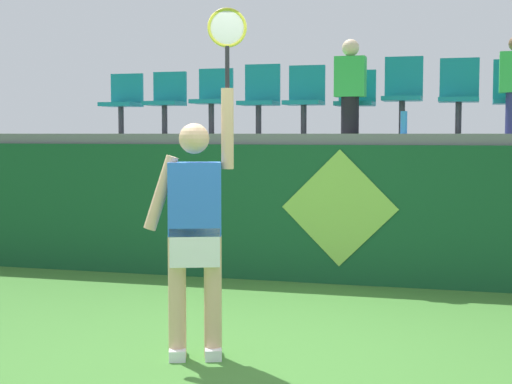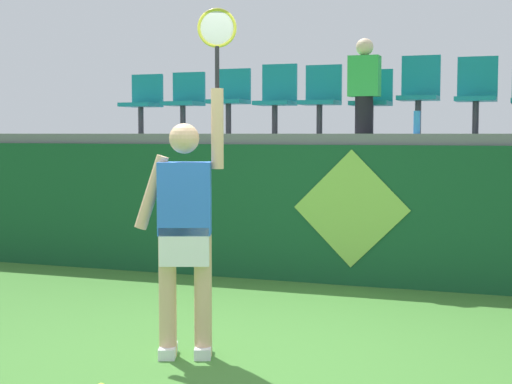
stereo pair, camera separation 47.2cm
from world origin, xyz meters
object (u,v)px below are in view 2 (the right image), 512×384
water_bottle (417,122)px  stadium_chair_4 (321,96)px  stadium_chair_6 (419,90)px  tennis_player (186,225)px  stadium_chair_2 (231,97)px  stadium_chair_5 (372,98)px  stadium_chair_1 (185,99)px  stadium_chair_7 (477,91)px  spectator_2 (364,84)px  stadium_chair_0 (143,100)px  stadium_chair_3 (277,96)px

water_bottle → stadium_chair_4: stadium_chair_4 is taller
stadium_chair_6 → tennis_player: bearing=-106.4°
stadium_chair_2 → stadium_chair_5: (1.77, -0.00, -0.04)m
stadium_chair_1 → stadium_chair_5: (2.38, 0.00, -0.02)m
tennis_player → stadium_chair_5: (0.60, 3.87, 1.08)m
tennis_player → stadium_chair_2: 4.19m
stadium_chair_7 → stadium_chair_5: bearing=-179.6°
spectator_2 → stadium_chair_4: bearing=143.7°
tennis_player → stadium_chair_2: (-1.17, 3.87, 1.12)m
tennis_player → water_bottle: tennis_player is taller
stadium_chair_0 → water_bottle: bearing=-10.9°
stadium_chair_5 → stadium_chair_4: bearing=179.5°
stadium_chair_2 → stadium_chair_6: (2.31, 0.01, 0.04)m
stadium_chair_6 → spectator_2: spectator_2 is taller
stadium_chair_4 → stadium_chair_3: bearing=179.7°
stadium_chair_6 → spectator_2: size_ratio=0.85×
stadium_chair_1 → stadium_chair_2: stadium_chair_2 is taller
stadium_chair_2 → stadium_chair_6: size_ratio=0.90×
stadium_chair_5 → water_bottle: bearing=-48.2°
tennis_player → stadium_chair_0: bearing=121.6°
stadium_chair_0 → tennis_player: bearing=-58.4°
water_bottle → stadium_chair_7: bearing=51.6°
stadium_chair_5 → stadium_chair_1: bearing=-180.0°
stadium_chair_0 → stadium_chair_7: stadium_chair_7 is taller
tennis_player → stadium_chair_3: tennis_player is taller
stadium_chair_3 → stadium_chair_5: stadium_chair_3 is taller
spectator_2 → stadium_chair_7: bearing=21.0°
tennis_player → water_bottle: bearing=69.0°
tennis_player → stadium_chair_0: tennis_player is taller
water_bottle → stadium_chair_4: size_ratio=0.29×
stadium_chair_3 → stadium_chair_4: 0.56m
stadium_chair_2 → stadium_chair_6: stadium_chair_6 is taller
water_bottle → stadium_chair_3: bearing=158.6°
tennis_player → spectator_2: (0.60, 3.42, 1.21)m
water_bottle → stadium_chair_0: bearing=169.1°
stadium_chair_6 → stadium_chair_7: bearing=-0.1°
stadium_chair_0 → stadium_chair_7: (4.15, 0.01, 0.04)m
stadium_chair_1 → stadium_chair_7: stadium_chair_7 is taller
stadium_chair_3 → stadium_chair_5: (1.17, -0.01, -0.04)m
stadium_chair_0 → spectator_2: 3.01m
stadium_chair_3 → tennis_player: bearing=-81.7°
stadium_chair_6 → stadium_chair_7: (0.63, -0.00, -0.02)m
stadium_chair_0 → stadium_chair_6: size_ratio=0.86×
stadium_chair_5 → stadium_chair_2: bearing=180.0°
water_bottle → spectator_2: (-0.62, 0.25, 0.43)m
water_bottle → stadium_chair_4: (-1.23, 0.70, 0.33)m
stadium_chair_7 → spectator_2: (-1.17, -0.45, 0.08)m
water_bottle → spectator_2: bearing=158.0°
tennis_player → stadium_chair_2: bearing=106.8°
tennis_player → stadium_chair_7: size_ratio=2.93×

